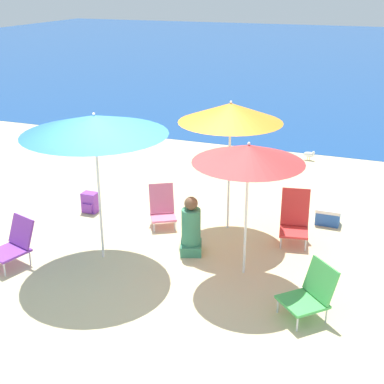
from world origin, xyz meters
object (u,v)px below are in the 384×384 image
Objects in this scene: beach_umbrella_red at (248,154)px; beach_chair_purple at (14,243)px; beach_umbrella_orange at (231,113)px; cooler_box at (328,216)px; beach_chair_pink at (162,207)px; person_seated_near at (191,229)px; backpack_purple at (90,203)px; beach_umbrella_blue at (94,125)px; beach_chair_red at (295,218)px; seagull at (309,154)px; beach_chair_green at (311,292)px.

beach_chair_purple is (-3.27, -0.95, -1.47)m from beach_umbrella_red.
beach_umbrella_orange reaches higher than beach_chair_purple.
beach_chair_purple is 5.21m from cooler_box.
person_seated_near reaches higher than beach_chair_pink.
beach_umbrella_red is 3.71m from beach_chair_purple.
backpack_purple is (-2.56, -0.24, -1.83)m from beach_umbrella_orange.
beach_chair_pink is at bearing 70.75° from beach_chair_purple.
beach_umbrella_blue reaches higher than beach_chair_red.
backpack_purple is 5.53m from seagull.
person_seated_near is (-0.94, 0.30, -1.42)m from beach_umbrella_red.
beach_chair_green is (1.73, -2.10, -1.67)m from beach_umbrella_orange.
beach_chair_pink is 1.15m from person_seated_near.
beach_umbrella_red is 1.72m from person_seated_near.
beach_umbrella_orange is 2.03m from beach_chair_pink.
beach_chair_red is at bearing 48.00° from beach_chair_purple.
beach_umbrella_orange is at bearing -17.36° from beach_chair_pink.
beach_chair_pink is 2.53m from beach_chair_purple.
beach_chair_green is at bearing -63.69° from beach_chair_pink.
backpack_purple reaches higher than seagull.
beach_chair_purple is (-1.12, -0.64, -1.74)m from beach_umbrella_blue.
beach_umbrella_blue reaches higher than beach_umbrella_red.
beach_umbrella_blue is 2.42× the size of person_seated_near.
beach_chair_pink is 1.46m from backpack_purple.
beach_chair_green is at bearing -46.74° from person_seated_near.
beach_umbrella_orange is 2.57m from cooler_box.
cooler_box is 1.54× the size of seagull.
cooler_box is (1.86, 1.83, -0.25)m from person_seated_near.
beach_chair_green is 3.38m from beach_chair_pink.
beach_chair_pink is (-1.10, -0.26, -1.68)m from beach_umbrella_orange.
beach_umbrella_orange is at bearing 174.25° from beach_chair_green.
beach_chair_purple is at bearing -163.87° from beach_umbrella_red.
beach_umbrella_orange is 2.36× the size of person_seated_near.
beach_chair_red is at bearing 69.78° from beach_umbrella_red.
beach_chair_purple is at bearing -171.05° from person_seated_near.
beach_umbrella_red reaches higher than beach_chair_purple.
beach_umbrella_red is 2.19m from beach_umbrella_blue.
beach_umbrella_red is 2.11× the size of person_seated_near.
beach_umbrella_blue is (-2.15, -0.31, 0.27)m from beach_umbrella_red.
backpack_purple is (0.05, 2.06, -0.16)m from beach_chair_purple.
cooler_box is at bearing -75.65° from seagull.
beach_umbrella_blue reaches higher than beach_chair_purple.
seagull is at bearing 69.62° from beach_umbrella_blue.
backpack_purple is at bearing 148.27° from beach_chair_pink.
beach_chair_red is 4.32m from seagull.
person_seated_near is (-0.27, -1.05, -1.62)m from beach_umbrella_orange.
person_seated_near reaches higher than seagull.
beach_chair_purple is 2.65m from person_seated_near.
beach_chair_purple is (-2.61, -2.30, -1.67)m from beach_umbrella_orange.
beach_chair_pink is 0.98× the size of beach_chair_purple.
beach_umbrella_orange is 3.14× the size of beach_chair_pink.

